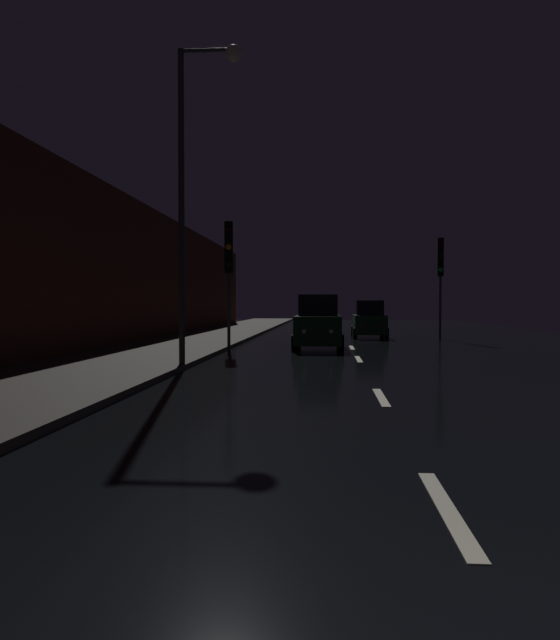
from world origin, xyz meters
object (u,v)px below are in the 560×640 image
at_px(streetlamp_overhead, 197,161).
at_px(traffic_light_far_right, 440,265).
at_px(car_approaching_headlights, 318,324).
at_px(car_distant_taillights, 369,321).
at_px(traffic_light_far_left, 229,257).

bearing_deg(streetlamp_overhead, traffic_light_far_right, 58.93).
xyz_separation_m(traffic_light_far_right, car_approaching_headlights, (-5.97, -6.83, -2.71)).
bearing_deg(streetlamp_overhead, car_approaching_headlights, 69.37).
height_order(streetlamp_overhead, car_distant_taillights, streetlamp_overhead).
distance_m(traffic_light_far_right, car_distant_taillights, 4.62).
bearing_deg(traffic_light_far_right, traffic_light_far_left, -39.00).
bearing_deg(traffic_light_far_right, car_distant_taillights, -103.01).
xyz_separation_m(traffic_light_far_right, traffic_light_far_left, (-9.27, -8.47, -0.19)).
distance_m(traffic_light_far_left, car_approaching_headlights, 4.46).
xyz_separation_m(traffic_light_far_left, streetlamp_overhead, (0.21, -6.58, 2.01)).
height_order(traffic_light_far_left, car_distant_taillights, traffic_light_far_left).
distance_m(traffic_light_far_left, streetlamp_overhead, 6.88).
bearing_deg(traffic_light_far_left, traffic_light_far_right, 125.21).
distance_m(traffic_light_far_right, car_approaching_headlights, 9.47).
distance_m(traffic_light_far_right, traffic_light_far_left, 12.56).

